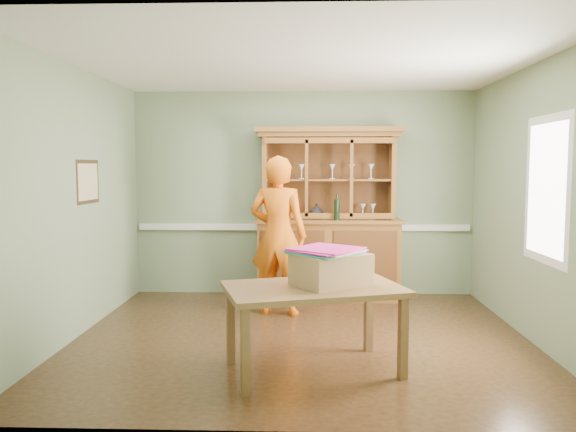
{
  "coord_description": "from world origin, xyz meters",
  "views": [
    {
      "loc": [
        0.06,
        -5.48,
        1.71
      ],
      "look_at": [
        -0.15,
        0.4,
        1.19
      ],
      "focal_mm": 35.0,
      "sensor_mm": 36.0,
      "label": 1
    }
  ],
  "objects_px": {
    "person": "(278,235)",
    "china_hutch": "(328,239)",
    "cardboard_box": "(331,269)",
    "dining_table": "(314,296)"
  },
  "relations": [
    {
      "from": "cardboard_box",
      "to": "person",
      "type": "relative_size",
      "value": 0.31
    },
    {
      "from": "china_hutch",
      "to": "person",
      "type": "distance_m",
      "value": 1.03
    },
    {
      "from": "dining_table",
      "to": "cardboard_box",
      "type": "xyz_separation_m",
      "value": [
        0.14,
        0.07,
        0.22
      ]
    },
    {
      "from": "dining_table",
      "to": "cardboard_box",
      "type": "height_order",
      "value": "cardboard_box"
    },
    {
      "from": "dining_table",
      "to": "china_hutch",
      "type": "bearing_deg",
      "value": 68.63
    },
    {
      "from": "china_hutch",
      "to": "dining_table",
      "type": "height_order",
      "value": "china_hutch"
    },
    {
      "from": "cardboard_box",
      "to": "person",
      "type": "bearing_deg",
      "value": 106.9
    },
    {
      "from": "china_hutch",
      "to": "cardboard_box",
      "type": "height_order",
      "value": "china_hutch"
    },
    {
      "from": "person",
      "to": "china_hutch",
      "type": "bearing_deg",
      "value": -114.27
    },
    {
      "from": "china_hutch",
      "to": "cardboard_box",
      "type": "relative_size",
      "value": 3.89
    }
  ]
}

